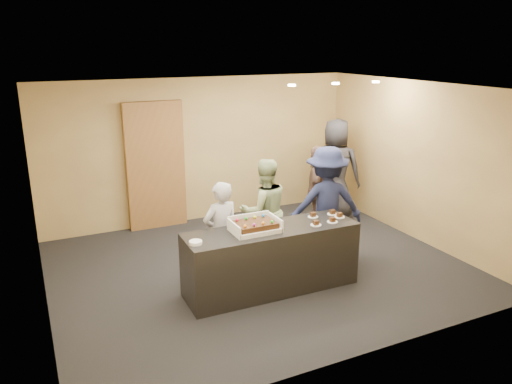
# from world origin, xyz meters

# --- Properties ---
(room) EXTENTS (6.04, 6.00, 2.70)m
(room) POSITION_xyz_m (0.00, 0.00, 1.35)
(room) COLOR black
(room) RESTS_ON ground
(serving_counter) EXTENTS (2.41, 0.73, 0.90)m
(serving_counter) POSITION_xyz_m (-0.15, -0.70, 0.45)
(serving_counter) COLOR black
(serving_counter) RESTS_ON floor
(storage_cabinet) EXTENTS (1.05, 0.15, 2.32)m
(storage_cabinet) POSITION_xyz_m (-0.91, 2.41, 1.16)
(storage_cabinet) COLOR brown
(storage_cabinet) RESTS_ON floor
(cake_box) EXTENTS (0.63, 0.43, 0.18)m
(cake_box) POSITION_xyz_m (-0.39, -0.68, 0.94)
(cake_box) COLOR white
(cake_box) RESTS_ON serving_counter
(sheet_cake) EXTENTS (0.53, 0.37, 0.11)m
(sheet_cake) POSITION_xyz_m (-0.39, -0.70, 1.00)
(sheet_cake) COLOR #32170B
(sheet_cake) RESTS_ON cake_box
(plate_stack) EXTENTS (0.16, 0.16, 0.04)m
(plate_stack) POSITION_xyz_m (-1.25, -0.78, 0.92)
(plate_stack) COLOR white
(plate_stack) RESTS_ON serving_counter
(slice_a) EXTENTS (0.15, 0.15, 0.07)m
(slice_a) POSITION_xyz_m (0.46, -0.85, 0.92)
(slice_a) COLOR white
(slice_a) RESTS_ON serving_counter
(slice_b) EXTENTS (0.15, 0.15, 0.07)m
(slice_b) POSITION_xyz_m (0.60, -0.55, 0.92)
(slice_b) COLOR white
(slice_b) RESTS_ON serving_counter
(slice_c) EXTENTS (0.15, 0.15, 0.07)m
(slice_c) POSITION_xyz_m (0.73, -0.85, 0.92)
(slice_c) COLOR white
(slice_c) RESTS_ON serving_counter
(slice_d) EXTENTS (0.15, 0.15, 0.07)m
(slice_d) POSITION_xyz_m (0.91, -0.57, 0.92)
(slice_d) COLOR white
(slice_d) RESTS_ON serving_counter
(slice_e) EXTENTS (0.15, 0.15, 0.07)m
(slice_e) POSITION_xyz_m (0.94, -0.72, 0.92)
(slice_e) COLOR white
(slice_e) RESTS_ON serving_counter
(person_server_grey) EXTENTS (0.59, 0.44, 1.50)m
(person_server_grey) POSITION_xyz_m (-0.69, -0.23, 0.75)
(person_server_grey) COLOR #A3A2A8
(person_server_grey) RESTS_ON floor
(person_sage_man) EXTENTS (0.86, 0.71, 1.63)m
(person_sage_man) POSITION_xyz_m (0.20, 0.22, 0.82)
(person_sage_man) COLOR #98A977
(person_sage_man) RESTS_ON floor
(person_navy_man) EXTENTS (1.31, 0.99, 1.80)m
(person_navy_man) POSITION_xyz_m (1.11, -0.12, 0.90)
(person_navy_man) COLOR #191E3E
(person_navy_man) RESTS_ON floor
(person_brown_extra) EXTENTS (0.90, 0.97, 1.60)m
(person_brown_extra) POSITION_xyz_m (1.56, 0.86, 0.80)
(person_brown_extra) COLOR brown
(person_brown_extra) RESTS_ON floor
(person_dark_suit) EXTENTS (1.12, 1.10, 1.95)m
(person_dark_suit) POSITION_xyz_m (2.29, 1.39, 0.97)
(person_dark_suit) COLOR #232328
(person_dark_suit) RESTS_ON floor
(ceiling_spotlights) EXTENTS (1.72, 0.12, 0.03)m
(ceiling_spotlights) POSITION_xyz_m (1.60, 0.50, 2.67)
(ceiling_spotlights) COLOR #FFEAC6
(ceiling_spotlights) RESTS_ON ceiling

